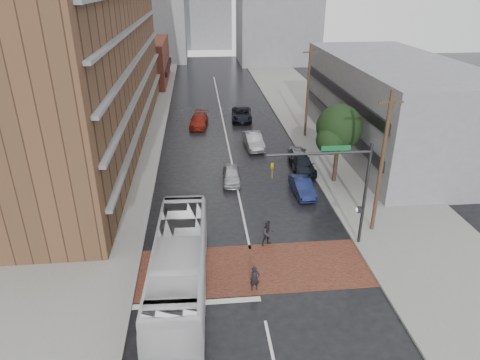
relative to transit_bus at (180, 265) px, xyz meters
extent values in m
plane|color=black|center=(4.40, 1.00, -1.68)|extent=(160.00, 160.00, 0.00)
cube|color=brown|center=(4.40, 1.50, -1.67)|extent=(14.00, 5.00, 0.02)
cube|color=gray|center=(-7.10, 26.00, -1.60)|extent=(9.00, 90.00, 0.15)
cube|color=gray|center=(15.90, 26.00, -1.60)|extent=(9.00, 90.00, 0.15)
cube|color=brown|center=(-9.60, 25.00, 12.32)|extent=(10.00, 44.00, 28.00)
cube|color=brown|center=(-7.60, 55.00, 1.82)|extent=(8.00, 16.00, 7.00)
cube|color=gray|center=(20.90, 21.00, 2.82)|extent=(11.00, 26.00, 9.00)
cylinder|color=#332319|center=(12.90, 13.00, 0.32)|extent=(0.36, 0.36, 4.00)
sphere|color=black|center=(12.90, 13.00, 3.32)|extent=(3.80, 3.80, 3.80)
sphere|color=black|center=(12.00, 12.20, 2.52)|extent=(2.40, 2.40, 2.40)
sphere|color=black|center=(13.70, 13.80, 2.72)|extent=(2.60, 2.60, 2.60)
cylinder|color=#2D2D33|center=(11.70, 3.50, 1.92)|extent=(0.20, 0.20, 7.20)
cylinder|color=#2D2D33|center=(8.50, 3.50, 4.92)|extent=(6.40, 0.16, 0.16)
imported|color=gold|center=(5.70, 3.50, 3.92)|extent=(0.20, 0.16, 1.00)
cube|color=#0C5926|center=(9.50, 3.50, 5.22)|extent=(1.80, 0.05, 0.30)
cube|color=#2D2D33|center=(11.45, 3.50, 0.92)|extent=(0.30, 0.30, 0.35)
cylinder|color=#473321|center=(13.20, 5.00, 3.32)|extent=(0.26, 0.26, 10.00)
cube|color=#473321|center=(13.20, 5.00, 7.52)|extent=(1.60, 0.12, 0.12)
cylinder|color=#473321|center=(13.20, 25.00, 3.32)|extent=(0.26, 0.26, 10.00)
cube|color=#473321|center=(13.20, 25.00, 7.52)|extent=(1.60, 0.12, 0.12)
imported|color=silver|center=(0.00, 0.00, 0.00)|extent=(3.27, 12.13, 3.35)
imported|color=black|center=(4.17, -0.50, -0.90)|extent=(0.59, 0.41, 1.54)
imported|color=#272227|center=(5.64, 4.00, -0.80)|extent=(1.01, 0.88, 1.75)
imported|color=#B9BCC2|center=(4.02, 13.91, -1.02)|extent=(1.78, 3.94, 1.31)
imported|color=#A5A6AD|center=(6.98, 22.06, -0.90)|extent=(1.97, 4.82, 1.55)
imported|color=maroon|center=(1.39, 29.90, -0.97)|extent=(2.57, 5.06, 1.41)
imported|color=black|center=(6.76, 31.88, -0.94)|extent=(2.83, 5.45, 1.47)
imported|color=#141C49|center=(9.60, 11.00, -1.01)|extent=(1.58, 4.08, 1.33)
imported|color=black|center=(10.70, 15.58, -1.01)|extent=(1.90, 4.62, 1.34)
imported|color=#999CA0|center=(10.70, 17.00, -0.93)|extent=(1.96, 4.47, 1.50)
camera|label=1|loc=(1.42, -19.70, 14.36)|focal=32.00mm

